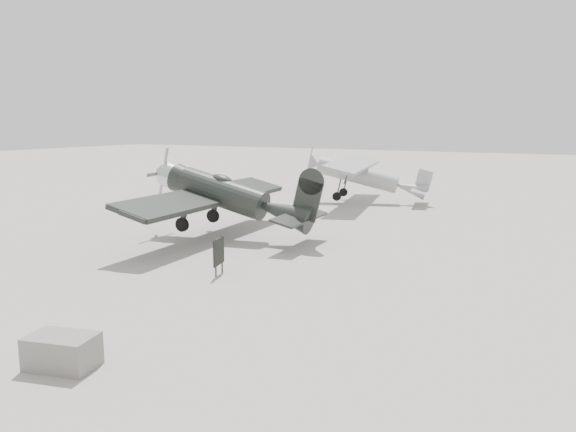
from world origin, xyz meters
name	(u,v)px	position (x,y,z in m)	size (l,w,h in m)	color
ground	(232,259)	(0.00, 0.00, 0.00)	(160.00, 160.00, 0.00)	gray
lowwing_monoplane	(230,196)	(-2.11, 3.05, 1.88)	(7.89, 11.02, 3.56)	black
highwing_monoplane	(363,172)	(-1.10, 16.20, 1.93)	(7.80, 10.91, 3.08)	#999B9E
equipment_block	(62,351)	(2.21, -9.46, 0.35)	(1.40, 0.87, 0.70)	slate
sign_board	(219,252)	(0.85, -2.00, 0.77)	(0.29, 0.88, 1.29)	#333333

